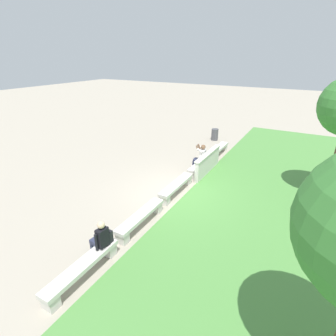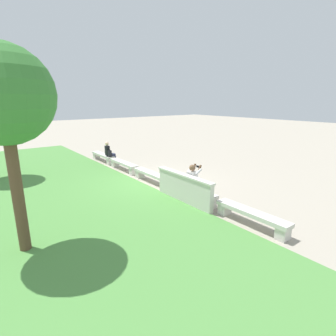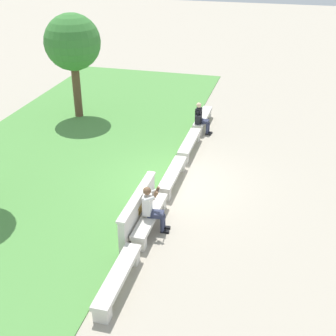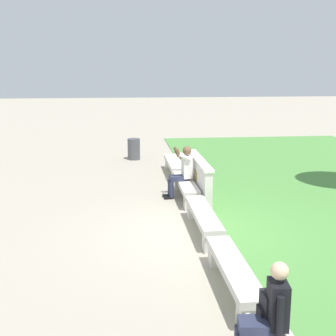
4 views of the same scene
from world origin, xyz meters
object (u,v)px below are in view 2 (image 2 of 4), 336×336
object	(u,v)px
bench_main	(251,215)
bench_far	(124,165)
person_photographer	(194,180)
backpack	(109,154)
bench_near	(191,191)
person_distant	(109,152)
bench_mid	(152,176)
tree_behind_wall	(3,97)
bench_end	(103,156)

from	to	relation	value
bench_main	bench_far	distance (m)	7.62
bench_far	person_photographer	bearing A→B (deg)	-179.14
bench_main	backpack	bearing A→B (deg)	0.10
bench_near	person_distant	size ratio (longest dim) A/B	1.82
bench_main	person_photographer	xyz separation A→B (m)	(2.47, -0.08, 0.43)
bench_mid	person_distant	size ratio (longest dim) A/B	1.82
tree_behind_wall	backpack	bearing A→B (deg)	-38.40
bench_end	tree_behind_wall	distance (m)	9.89
bench_mid	bench_end	xyz separation A→B (m)	(5.08, 0.00, 0.00)
bench_far	bench_end	world-z (taller)	same
backpack	tree_behind_wall	world-z (taller)	tree_behind_wall
bench_far	backpack	world-z (taller)	backpack
bench_far	tree_behind_wall	xyz separation A→B (m)	(-5.12, 5.36, 3.24)
bench_mid	person_distant	world-z (taller)	person_distant
bench_far	person_distant	distance (m)	1.82
person_photographer	tree_behind_wall	bearing A→B (deg)	89.64
backpack	bench_end	bearing A→B (deg)	-1.01
person_photographer	person_distant	distance (m)	6.93
person_distant	backpack	xyz separation A→B (m)	(-0.16, 0.08, -0.05)
backpack	bench_mid	bearing A→B (deg)	-179.78
bench_main	person_distant	xyz separation A→B (m)	(9.40, -0.07, 0.36)
bench_mid	bench_far	distance (m)	2.54
bench_main	bench_near	xyz separation A→B (m)	(2.54, 0.00, 0.00)
bench_main	person_photographer	bearing A→B (deg)	-1.79
bench_far	person_photographer	distance (m)	5.17
bench_near	bench_far	size ratio (longest dim) A/B	1.00
bench_mid	tree_behind_wall	distance (m)	6.77
bench_main	bench_far	world-z (taller)	same
bench_mid	bench_far	size ratio (longest dim) A/B	1.00
bench_main	bench_near	size ratio (longest dim) A/B	1.00
person_distant	tree_behind_wall	bearing A→B (deg)	141.84
bench_far	tree_behind_wall	world-z (taller)	tree_behind_wall
bench_main	bench_end	size ratio (longest dim) A/B	1.00
bench_end	bench_near	bearing A→B (deg)	180.00
bench_main	backpack	size ratio (longest dim) A/B	5.37
bench_near	bench_far	world-z (taller)	same
person_photographer	person_distant	bearing A→B (deg)	0.09
bench_mid	person_photographer	xyz separation A→B (m)	(-2.61, -0.08, 0.43)
bench_near	bench_far	bearing A→B (deg)	0.00
bench_near	person_distant	xyz separation A→B (m)	(6.86, -0.07, 0.36)
backpack	tree_behind_wall	distance (m)	9.08
bench_near	bench_end	size ratio (longest dim) A/B	1.00
person_distant	backpack	size ratio (longest dim) A/B	2.94
bench_main	tree_behind_wall	bearing A→B (deg)	64.95
bench_mid	person_photographer	size ratio (longest dim) A/B	1.74
backpack	tree_behind_wall	size ratio (longest dim) A/B	0.09
person_distant	bench_end	bearing A→B (deg)	4.96
bench_mid	bench_end	bearing A→B (deg)	0.00
tree_behind_wall	bench_end	bearing A→B (deg)	-34.97
bench_end	person_distant	bearing A→B (deg)	-175.04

